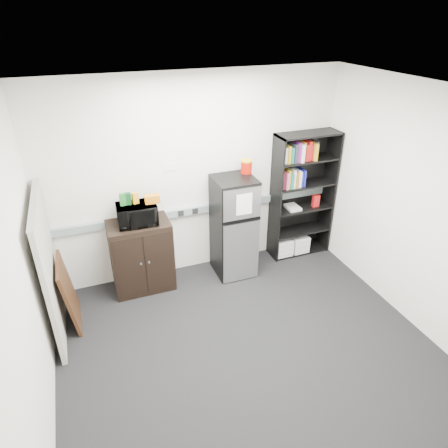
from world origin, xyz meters
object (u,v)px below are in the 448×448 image
at_px(cubicle_partition, 50,268).
at_px(refrigerator, 234,227).
at_px(microwave, 137,214).
at_px(bookshelf, 301,193).
at_px(cabinet, 142,256).

bearing_deg(cubicle_partition, refrigerator, 8.40).
height_order(cubicle_partition, microwave, cubicle_partition).
bearing_deg(refrigerator, bookshelf, 7.83).
relative_size(bookshelf, refrigerator, 1.31).
bearing_deg(refrigerator, cabinet, 176.63).
bearing_deg(cabinet, cubicle_partition, -158.15).
bearing_deg(cubicle_partition, cabinet, 21.85).
height_order(cabinet, microwave, microwave).
distance_m(microwave, refrigerator, 1.32).
xyz_separation_m(microwave, refrigerator, (1.26, -0.06, -0.39)).
height_order(bookshelf, cubicle_partition, bookshelf).
relative_size(cabinet, refrigerator, 0.68).
relative_size(cubicle_partition, microwave, 3.39).
bearing_deg(cubicle_partition, microwave, 21.09).
distance_m(bookshelf, cubicle_partition, 3.45).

